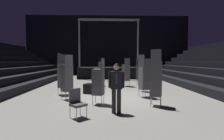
{
  "coord_description": "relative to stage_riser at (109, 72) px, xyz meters",
  "views": [
    {
      "loc": [
        -0.21,
        -8.43,
        1.85
      ],
      "look_at": [
        0.05,
        -0.02,
        1.4
      ],
      "focal_mm": 27.29,
      "sensor_mm": 36.0,
      "label": 1
    }
  ],
  "objects": [
    {
      "name": "ground_plane",
      "position": [
        0.0,
        -10.37,
        -0.71
      ],
      "size": [
        22.0,
        30.0,
        0.1
      ],
      "primitive_type": "cube",
      "color": "gray"
    },
    {
      "name": "arena_end_wall",
      "position": [
        0.0,
        4.63,
        3.34
      ],
      "size": [
        22.0,
        0.3,
        8.0
      ],
      "primitive_type": "cube",
      "color": "black",
      "rests_on": "ground_plane"
    },
    {
      "name": "stage_riser",
      "position": [
        0.0,
        0.0,
        0.0
      ],
      "size": [
        6.44,
        3.5,
        6.09
      ],
      "color": "black",
      "rests_on": "ground_plane"
    },
    {
      "name": "man_with_tie",
      "position": [
        0.13,
        -12.89,
        0.34
      ],
      "size": [
        0.57,
        0.24,
        1.76
      ],
      "rotation": [
        0.0,
        0.0,
        3.11
      ],
      "color": "black",
      "rests_on": "ground_plane"
    },
    {
      "name": "chair_stack_front_left",
      "position": [
        -0.88,
        -6.13,
        0.24
      ],
      "size": [
        0.59,
        0.59,
        1.79
      ],
      "rotation": [
        0.0,
        0.0,
        1.11
      ],
      "color": "#B2B5BA",
      "rests_on": "ground_plane"
    },
    {
      "name": "chair_stack_front_right",
      "position": [
        -2.68,
        -9.47,
        0.45
      ],
      "size": [
        0.54,
        0.54,
        2.22
      ],
      "rotation": [
        0.0,
        0.0,
        3.41
      ],
      "color": "#B2B5BA",
      "rests_on": "ground_plane"
    },
    {
      "name": "chair_stack_mid_left",
      "position": [
        1.2,
        -6.43,
        0.37
      ],
      "size": [
        0.58,
        0.58,
        2.05
      ],
      "rotation": [
        0.0,
        0.0,
        0.39
      ],
      "color": "#B2B5BA",
      "rests_on": "ground_plane"
    },
    {
      "name": "chair_stack_mid_right",
      "position": [
        -0.57,
        -11.59,
        0.33
      ],
      "size": [
        0.54,
        0.54,
        1.96
      ],
      "rotation": [
        0.0,
        0.0,
        1.31
      ],
      "color": "#B2B5BA",
      "rests_on": "ground_plane"
    },
    {
      "name": "chair_stack_mid_centre",
      "position": [
        1.8,
        -11.96,
        0.49
      ],
      "size": [
        0.57,
        0.57,
        2.31
      ],
      "rotation": [
        0.0,
        0.0,
        5.91
      ],
      "color": "#B2B5BA",
      "rests_on": "ground_plane"
    },
    {
      "name": "chair_stack_rear_left",
      "position": [
        -2.1,
        -10.7,
        0.41
      ],
      "size": [
        0.62,
        0.62,
        2.14
      ],
      "rotation": [
        0.0,
        0.0,
        0.75
      ],
      "color": "#B2B5BA",
      "rests_on": "ground_plane"
    },
    {
      "name": "chair_stack_rear_right",
      "position": [
        2.31,
        -5.75,
        0.37
      ],
      "size": [
        0.59,
        0.59,
        2.05
      ],
      "rotation": [
        0.0,
        0.0,
        4.25
      ],
      "color": "#B2B5BA",
      "rests_on": "ground_plane"
    },
    {
      "name": "chair_stack_rear_centre",
      "position": [
        1.7,
        -10.26,
        0.33
      ],
      "size": [
        0.55,
        0.55,
        1.96
      ],
      "rotation": [
        0.0,
        0.0,
        0.31
      ],
      "color": "#B2B5BA",
      "rests_on": "ground_plane"
    },
    {
      "name": "chair_stack_aisle_left",
      "position": [
        1.98,
        -8.66,
        0.45
      ],
      "size": [
        0.62,
        0.62,
        2.22
      ],
      "rotation": [
        0.0,
        0.0,
        5.5
      ],
      "color": "#B2B5BA",
      "rests_on": "ground_plane"
    },
    {
      "name": "chair_stack_aisle_right",
      "position": [
        -3.71,
        -5.45,
        0.58
      ],
      "size": [
        0.51,
        0.51,
        2.48
      ],
      "rotation": [
        0.0,
        0.0,
        4.54
      ],
      "color": "#B2B5BA",
      "rests_on": "ground_plane"
    },
    {
      "name": "equipment_road_case",
      "position": [
        -1.02,
        -9.17,
        -0.38
      ],
      "size": [
        1.07,
        0.91,
        0.55
      ],
      "primitive_type": "cube",
      "rotation": [
        0.0,
        0.0,
        -0.42
      ],
      "color": "black",
      "rests_on": "ground_plane"
    },
    {
      "name": "loose_chair_near_man",
      "position": [
        -1.18,
        -13.31,
        -0.13
      ],
      "size": [
        0.62,
        0.62,
        0.95
      ],
      "rotation": [
        0.0,
        0.0,
        3.88
      ],
      "color": "#B2B5BA",
      "rests_on": "ground_plane"
    }
  ]
}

